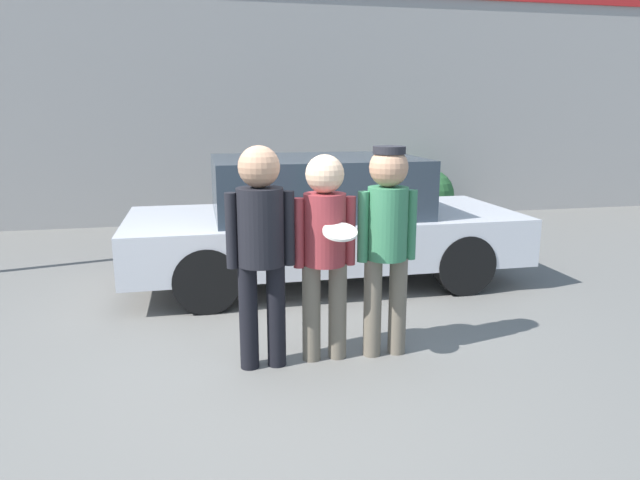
{
  "coord_description": "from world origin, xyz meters",
  "views": [
    {
      "loc": [
        -0.63,
        -4.2,
        2.02
      ],
      "look_at": [
        0.35,
        0.3,
        0.97
      ],
      "focal_mm": 32.0,
      "sensor_mm": 36.0,
      "label": 1
    }
  ],
  "objects_px": {
    "person_middle_with_frisbee": "(325,241)",
    "shrub": "(428,195)",
    "parked_car_near": "(321,220)",
    "person_left": "(261,237)",
    "person_right": "(387,232)"
  },
  "relations": [
    {
      "from": "person_left",
      "to": "person_middle_with_frisbee",
      "type": "xyz_separation_m",
      "value": [
        0.52,
        0.04,
        -0.06
      ]
    },
    {
      "from": "parked_car_near",
      "to": "person_middle_with_frisbee",
      "type": "bearing_deg",
      "value": -101.69
    },
    {
      "from": "person_right",
      "to": "person_middle_with_frisbee",
      "type": "bearing_deg",
      "value": 178.33
    },
    {
      "from": "person_right",
      "to": "shrub",
      "type": "relative_size",
      "value": 1.82
    },
    {
      "from": "person_left",
      "to": "person_middle_with_frisbee",
      "type": "distance_m",
      "value": 0.52
    },
    {
      "from": "shrub",
      "to": "person_left",
      "type": "bearing_deg",
      "value": -123.74
    },
    {
      "from": "person_right",
      "to": "person_left",
      "type": "bearing_deg",
      "value": -178.61
    },
    {
      "from": "person_right",
      "to": "parked_car_near",
      "type": "height_order",
      "value": "person_right"
    },
    {
      "from": "person_middle_with_frisbee",
      "to": "parked_car_near",
      "type": "height_order",
      "value": "person_middle_with_frisbee"
    },
    {
      "from": "person_left",
      "to": "shrub",
      "type": "xyz_separation_m",
      "value": [
        3.76,
        5.64,
        -0.59
      ]
    },
    {
      "from": "person_middle_with_frisbee",
      "to": "shrub",
      "type": "relative_size",
      "value": 1.76
    },
    {
      "from": "person_left",
      "to": "parked_car_near",
      "type": "distance_m",
      "value": 2.47
    },
    {
      "from": "person_middle_with_frisbee",
      "to": "parked_car_near",
      "type": "bearing_deg",
      "value": 78.31
    },
    {
      "from": "person_left",
      "to": "person_middle_with_frisbee",
      "type": "relative_size",
      "value": 1.05
    },
    {
      "from": "person_middle_with_frisbee",
      "to": "person_right",
      "type": "xyz_separation_m",
      "value": [
        0.52,
        -0.02,
        0.05
      ]
    }
  ]
}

